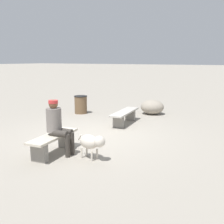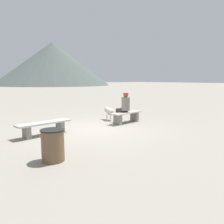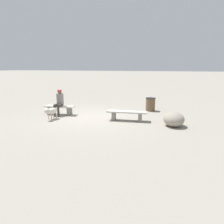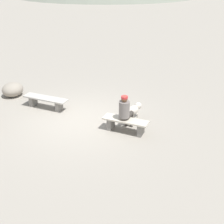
% 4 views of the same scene
% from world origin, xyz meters
% --- Properties ---
extents(ground, '(210.00, 210.00, 0.06)m').
position_xyz_m(ground, '(0.00, 0.00, -0.03)').
color(ground, gray).
extents(bench_left, '(1.90, 0.68, 0.45)m').
position_xyz_m(bench_left, '(-1.80, 0.15, 0.31)').
color(bench_left, gray).
rests_on(bench_left, ground).
extents(bench_right, '(1.60, 0.65, 0.47)m').
position_xyz_m(bench_right, '(1.81, 0.11, 0.31)').
color(bench_right, gray).
rests_on(bench_right, ground).
extents(seated_person, '(0.39, 0.67, 1.31)m').
position_xyz_m(seated_person, '(1.74, 0.19, 0.76)').
color(seated_person, slate).
rests_on(seated_person, ground).
extents(dog, '(0.40, 0.79, 0.59)m').
position_xyz_m(dog, '(1.63, 1.09, 0.40)').
color(dog, beige).
rests_on(dog, ground).
extents(trash_bin, '(0.55, 0.55, 0.74)m').
position_xyz_m(trash_bin, '(-2.54, -2.31, 0.37)').
color(trash_bin, brown).
rests_on(trash_bin, ground).
extents(boulder, '(1.04, 1.12, 0.60)m').
position_xyz_m(boulder, '(-3.89, 0.35, 0.30)').
color(boulder, gray).
rests_on(boulder, ground).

